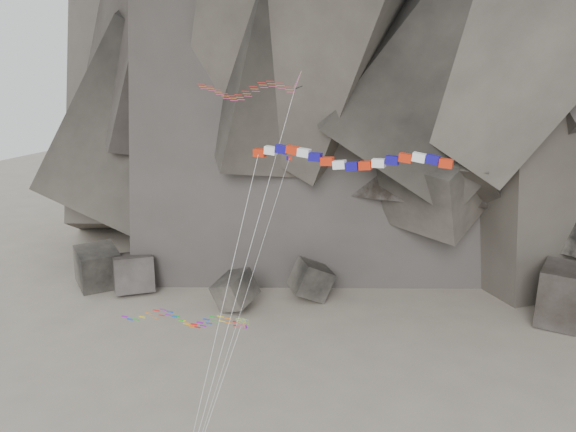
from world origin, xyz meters
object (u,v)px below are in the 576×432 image
at_px(banner_kite, 346,159).
at_px(pennant_kite, 255,265).
at_px(delta_kite, 241,89).
at_px(parafoil_kite, 176,317).

height_order(banner_kite, pennant_kite, banner_kite).
distance_m(delta_kite, banner_kite, 12.40).
height_order(delta_kite, banner_kite, delta_kite).
bearing_deg(pennant_kite, delta_kite, 132.65).
bearing_deg(delta_kite, parafoil_kite, -154.06).
distance_m(delta_kite, pennant_kite, 13.68).
distance_m(banner_kite, pennant_kite, 10.85).
relative_size(delta_kite, banner_kite, 1.19).
height_order(parafoil_kite, pennant_kite, pennant_kite).
height_order(banner_kite, parafoil_kite, banner_kite).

